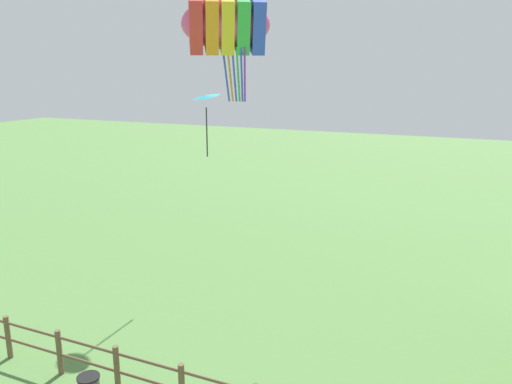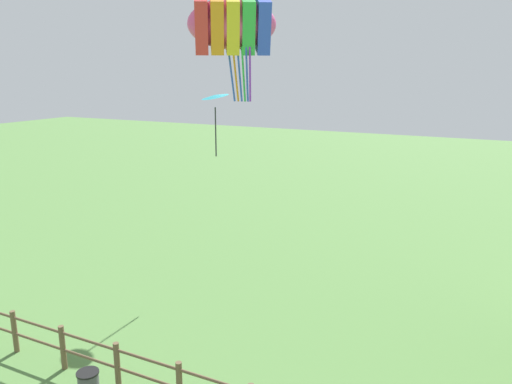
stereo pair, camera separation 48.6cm
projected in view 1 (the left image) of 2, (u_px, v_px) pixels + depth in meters
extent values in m
cylinder|color=brown|center=(8.00, 337.00, 12.98)|extent=(0.14, 0.14, 1.18)
cylinder|color=brown|center=(59.00, 352.00, 12.28)|extent=(0.14, 0.14, 1.18)
cylinder|color=brown|center=(117.00, 369.00, 11.59)|extent=(0.14, 0.14, 1.18)
cylinder|color=brown|center=(217.00, 382.00, 10.44)|extent=(19.44, 0.07, 0.07)
cylinder|color=black|center=(88.00, 377.00, 10.65)|extent=(0.49, 0.49, 0.04)
ellipsoid|color=#E54C8C|center=(226.00, 24.00, 14.04)|extent=(3.04, 2.79, 1.71)
cube|color=red|center=(195.00, 24.00, 13.93)|extent=(1.22, 1.66, 1.74)
cube|color=orange|center=(211.00, 24.00, 13.99)|extent=(1.22, 1.66, 1.74)
cube|color=yellow|center=(226.00, 24.00, 14.04)|extent=(1.22, 1.66, 1.74)
cube|color=green|center=(241.00, 24.00, 14.10)|extent=(1.22, 1.66, 1.74)
cube|color=blue|center=(256.00, 24.00, 14.16)|extent=(1.22, 1.66, 1.74)
cylinder|color=blue|center=(226.00, 75.00, 14.13)|extent=(0.16, 0.26, 1.51)
cylinder|color=orange|center=(230.00, 75.00, 14.09)|extent=(0.12, 0.27, 1.51)
cylinder|color=blue|center=(234.00, 75.00, 14.06)|extent=(0.08, 0.27, 1.51)
cylinder|color=green|center=(238.00, 75.00, 14.03)|extent=(0.08, 0.27, 1.51)
cylinder|color=blue|center=(242.00, 75.00, 14.02)|extent=(0.12, 0.27, 1.51)
cylinder|color=purple|center=(245.00, 75.00, 14.01)|extent=(0.16, 0.26, 1.51)
cone|color=#2DB2C6|center=(206.00, 96.00, 17.94)|extent=(1.41, 1.41, 0.27)
cylinder|color=#2D2D33|center=(207.00, 132.00, 18.25)|extent=(0.05, 0.05, 1.81)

